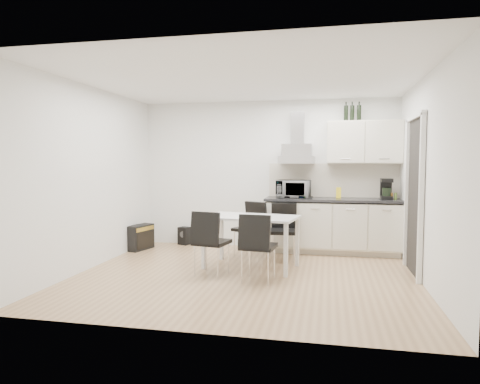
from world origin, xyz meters
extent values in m
plane|color=tan|center=(0.00, 0.00, 0.00)|extent=(4.50, 4.50, 0.00)
cube|color=white|center=(0.00, 2.00, 1.30)|extent=(4.50, 0.10, 2.60)
cube|color=white|center=(0.00, -2.00, 1.30)|extent=(4.50, 0.10, 2.60)
cube|color=white|center=(-2.25, 0.00, 1.30)|extent=(0.10, 4.00, 2.60)
cube|color=white|center=(2.25, 0.00, 1.30)|extent=(0.10, 4.00, 2.60)
plane|color=white|center=(0.00, 0.00, 2.60)|extent=(4.50, 4.50, 0.00)
cube|color=white|center=(2.21, 0.55, 1.05)|extent=(0.08, 1.04, 2.10)
cube|color=beige|center=(1.15, 1.74, 0.05)|extent=(2.16, 0.52, 0.10)
cube|color=silver|center=(1.15, 1.70, 0.48)|extent=(2.20, 0.60, 0.76)
cube|color=black|center=(1.15, 1.69, 0.90)|extent=(2.22, 0.64, 0.04)
cube|color=beige|center=(1.15, 1.99, 1.21)|extent=(2.20, 0.02, 0.58)
cube|color=silver|center=(1.65, 1.82, 1.85)|extent=(1.20, 0.35, 0.70)
cube|color=silver|center=(0.55, 1.78, 1.65)|extent=(0.60, 0.46, 0.30)
cube|color=silver|center=(0.55, 1.89, 2.10)|extent=(0.22, 0.20, 0.55)
imported|color=silver|center=(0.50, 1.68, 1.10)|extent=(0.57, 0.35, 0.37)
cube|color=yellow|center=(1.25, 1.80, 1.01)|extent=(0.08, 0.04, 0.18)
cylinder|color=brown|center=(2.08, 1.65, 0.98)|extent=(0.04, 0.04, 0.11)
cylinder|color=#4C6626|center=(2.14, 1.65, 0.98)|extent=(0.04, 0.04, 0.11)
cylinder|color=black|center=(1.35, 1.82, 2.36)|extent=(0.07, 0.07, 0.32)
cylinder|color=black|center=(1.45, 1.82, 2.36)|extent=(0.07, 0.07, 0.32)
cylinder|color=black|center=(1.56, 1.82, 2.36)|extent=(0.07, 0.07, 0.32)
cube|color=white|center=(0.00, 0.44, 0.73)|extent=(1.41, 0.94, 0.03)
cube|color=white|center=(-0.65, 0.22, 0.36)|extent=(0.06, 0.06, 0.72)
cube|color=white|center=(0.54, 0.03, 0.36)|extent=(0.06, 0.06, 0.72)
cube|color=white|center=(-0.54, 0.86, 0.36)|extent=(0.06, 0.06, 0.72)
cube|color=white|center=(0.65, 0.67, 0.36)|extent=(0.06, 0.06, 0.72)
cube|color=black|center=(-2.12, 1.31, 0.22)|extent=(0.34, 0.56, 0.43)
cube|color=gold|center=(-2.01, 1.31, 0.37)|extent=(0.12, 0.46, 0.07)
cube|color=black|center=(-1.51, 1.90, 0.16)|extent=(0.24, 0.23, 0.32)
camera|label=1|loc=(1.08, -5.55, 1.52)|focal=32.00mm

